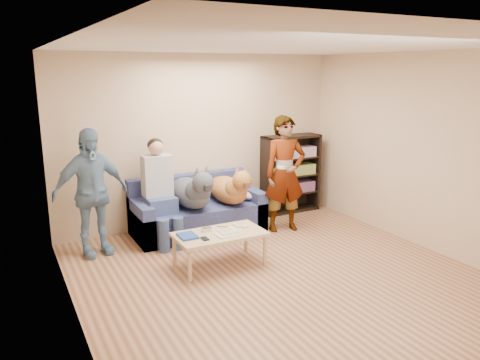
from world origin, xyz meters
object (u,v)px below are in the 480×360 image
person_standing_right (285,174)px  notebook_blue (188,236)px  bookshelf (290,172)px  person_seated (160,188)px  dog_gray (192,192)px  coffee_table (220,236)px  camera_silver (207,230)px  sofa (197,213)px  person_standing_left (91,193)px  dog_tan (230,189)px

person_standing_right → notebook_blue: 1.99m
bookshelf → person_seated: bearing=-171.5°
notebook_blue → dog_gray: bearing=65.1°
notebook_blue → coffee_table: notebook_blue is taller
person_standing_right → camera_silver: size_ratio=15.62×
notebook_blue → sofa: (0.63, 1.23, -0.15)m
dog_gray → camera_silver: bearing=-102.1°
person_standing_left → sofa: person_standing_left is taller
camera_silver → coffee_table: (0.12, -0.12, -0.07)m
person_seated → dog_tan: size_ratio=1.25×
dog_tan → bookshelf: (1.35, 0.44, 0.03)m
person_standing_left → bookshelf: 3.36m
person_seated → bookshelf: person_seated is taller
sofa → dog_gray: 0.45m
coffee_table → bookshelf: 2.55m
camera_silver → bookshelf: (2.15, 1.39, 0.23)m
person_standing_right → person_seated: 1.83m
sofa → bookshelf: size_ratio=1.46×
notebook_blue → dog_gray: 1.19m
person_standing_left → camera_silver: 1.57m
person_seated → person_standing_right: bearing=-12.9°
person_standing_left → bookshelf: bearing=-3.9°
notebook_blue → dog_gray: size_ratio=0.20×
notebook_blue → coffee_table: size_ratio=0.24×
camera_silver → coffee_table: 0.18m
bookshelf → dog_gray: bearing=-168.3°
sofa → bookshelf: bookshelf is taller
person_standing_right → person_seated: (-1.79, 0.41, -0.09)m
camera_silver → sofa: size_ratio=0.06×
camera_silver → bookshelf: size_ratio=0.08×
dog_gray → dog_tan: dog_gray is taller
person_standing_right → coffee_table: size_ratio=1.56×
coffee_table → dog_tan: bearing=57.5°
person_standing_right → coffee_table: 1.67m
notebook_blue → bookshelf: 2.85m
person_standing_right → coffee_table: bearing=-141.7°
person_standing_right → person_standing_left: size_ratio=1.03×
person_standing_left → coffee_table: bearing=-51.0°
person_standing_right → coffee_table: (-1.42, -0.74, -0.49)m
person_seated → dog_gray: (0.46, -0.04, -0.10)m
dog_gray → sofa: bearing=50.7°
person_seated → notebook_blue: bearing=-91.7°
person_standing_left → camera_silver: person_standing_left is taller
sofa → person_standing_right: bearing=-24.2°
notebook_blue → camera_silver: bearing=14.0°
bookshelf → person_standing_right: bearing=-128.5°
camera_silver → dog_gray: 1.04m
person_standing_left → sofa: 1.64m
person_standing_right → sofa: person_standing_right is taller
camera_silver → dog_gray: size_ratio=0.09×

